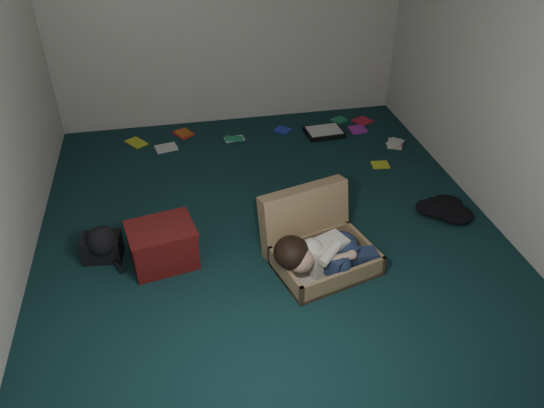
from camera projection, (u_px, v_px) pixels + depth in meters
name	position (u px, v px, depth m)	size (l,w,h in m)	color
floor	(269.00, 227.00, 4.74)	(4.50, 4.50, 0.00)	#112F31
wall_back	(228.00, 11.00, 5.81)	(4.50, 4.50, 0.00)	silver
wall_front	(374.00, 299.00, 2.19)	(4.50, 4.50, 0.00)	silver
wall_right	(508.00, 71.00, 4.33)	(4.50, 4.50, 0.00)	silver
suitcase	(316.00, 242.00, 4.30)	(0.94, 0.92, 0.57)	#9C7E56
person	(324.00, 253.00, 4.11)	(0.86, 0.43, 0.35)	silver
maroon_bin	(163.00, 245.00, 4.25)	(0.59, 0.50, 0.36)	#5D1313
backpack	(102.00, 246.00, 4.34)	(0.39, 0.31, 0.23)	black
clothing_pile	(446.00, 208.00, 4.88)	(0.41, 0.34, 0.13)	black
paper_tray	(324.00, 132.00, 6.20)	(0.44, 0.34, 0.06)	black
book_scatter	(287.00, 136.00, 6.15)	(3.06, 1.37, 0.02)	#CDD726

